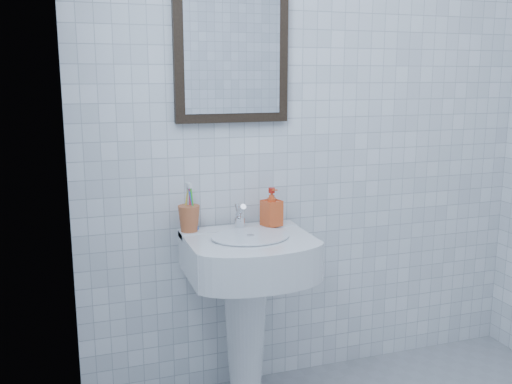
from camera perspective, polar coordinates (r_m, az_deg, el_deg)
name	(u,v)px	position (r m, az deg, el deg)	size (l,w,h in m)	color
wall_back	(316,118)	(2.65, 5.98, 7.41)	(2.20, 0.02, 2.50)	white
wall_left	(68,170)	(1.22, -18.30, 2.11)	(0.02, 2.40, 2.50)	white
washbasin	(247,292)	(2.47, -0.93, -9.93)	(0.52, 0.38, 0.80)	white
faucet	(240,218)	(2.46, -1.63, -2.61)	(0.05, 0.10, 0.12)	silver
toothbrush_cup	(189,218)	(2.43, -6.71, -2.64)	(0.09, 0.09, 0.11)	#B95B32
soap_dispenser	(272,207)	(2.50, 1.57, -1.50)	(0.08, 0.08, 0.17)	red
wall_mirror	(232,49)	(2.49, -2.44, 14.11)	(0.50, 0.04, 0.62)	black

